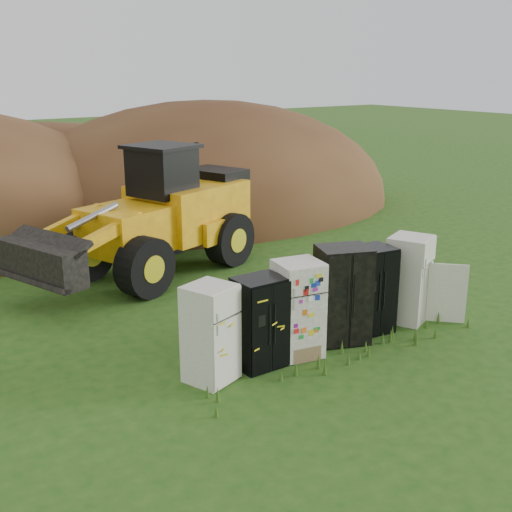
{
  "coord_description": "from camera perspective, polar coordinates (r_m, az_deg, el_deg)",
  "views": [
    {
      "loc": [
        -7.68,
        -8.88,
        5.31
      ],
      "look_at": [
        -0.2,
        2.0,
        1.39
      ],
      "focal_mm": 45.0,
      "sensor_mm": 36.0,
      "label": 1
    }
  ],
  "objects": [
    {
      "name": "ground",
      "position": [
        12.89,
        5.85,
        -7.91
      ],
      "size": [
        120.0,
        120.0,
        0.0
      ],
      "primitive_type": "plane",
      "color": "#214D14",
      "rests_on": "ground"
    },
    {
      "name": "fridge_leftmost",
      "position": [
        11.19,
        -4.11,
        -6.88
      ],
      "size": [
        0.98,
        0.96,
        1.75
      ],
      "primitive_type": null,
      "rotation": [
        0.0,
        0.0,
        0.34
      ],
      "color": "white",
      "rests_on": "ground"
    },
    {
      "name": "fridge_black_side",
      "position": [
        11.69,
        0.34,
        -5.91
      ],
      "size": [
        0.89,
        0.71,
        1.7
      ],
      "primitive_type": null,
      "rotation": [
        0.0,
        0.0,
        0.01
      ],
      "color": "black",
      "rests_on": "ground"
    },
    {
      "name": "fridge_sticker",
      "position": [
        12.11,
        3.74,
        -4.72
      ],
      "size": [
        0.95,
        0.9,
        1.86
      ],
      "primitive_type": null,
      "rotation": [
        0.0,
        0.0,
        -0.18
      ],
      "color": "white",
      "rests_on": "ground"
    },
    {
      "name": "fridge_dark_mid",
      "position": [
        12.81,
        7.7,
        -3.42
      ],
      "size": [
        1.22,
        1.11,
        1.95
      ],
      "primitive_type": null,
      "rotation": [
        0.0,
        0.0,
        -0.36
      ],
      "color": "black",
      "rests_on": "ground"
    },
    {
      "name": "fridge_black_right",
      "position": [
        13.39,
        10.03,
        -2.96
      ],
      "size": [
        0.99,
        0.86,
        1.81
      ],
      "primitive_type": null,
      "rotation": [
        0.0,
        0.0,
        -0.13
      ],
      "color": "black",
      "rests_on": "ground"
    },
    {
      "name": "fridge_open_door",
      "position": [
        14.11,
        13.38,
        -1.99
      ],
      "size": [
        1.1,
        1.07,
        1.88
      ],
      "primitive_type": null,
      "rotation": [
        0.0,
        0.0,
        0.43
      ],
      "color": "white",
      "rests_on": "ground"
    },
    {
      "name": "wheel_loader",
      "position": [
        16.58,
        -10.26,
        3.64
      ],
      "size": [
        7.52,
        4.94,
        3.38
      ],
      "primitive_type": null,
      "rotation": [
        0.0,
        0.0,
        0.33
      ],
      "color": "#FEB610",
      "rests_on": "ground"
    },
    {
      "name": "dirt_mound_right",
      "position": [
        25.48,
        -4.5,
        4.44
      ],
      "size": [
        16.02,
        11.75,
        8.2
      ],
      "primitive_type": "ellipsoid",
      "color": "#412415",
      "rests_on": "ground"
    },
    {
      "name": "dirt_mound_back",
      "position": [
        28.36,
        -19.93,
        4.74
      ],
      "size": [
        18.85,
        12.56,
        6.25
      ],
      "primitive_type": "ellipsoid",
      "color": "#412415",
      "rests_on": "ground"
    }
  ]
}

